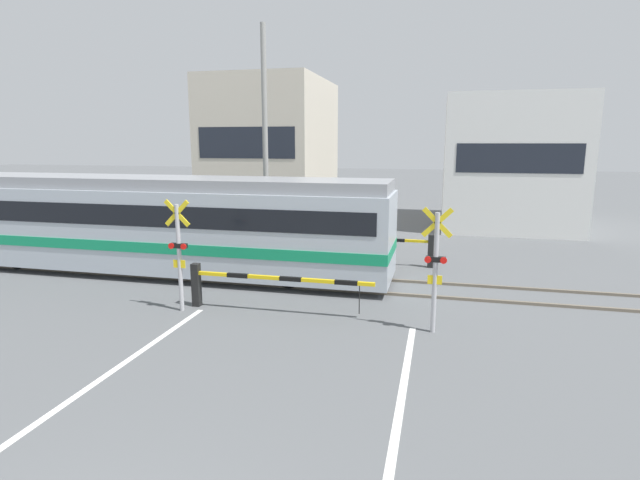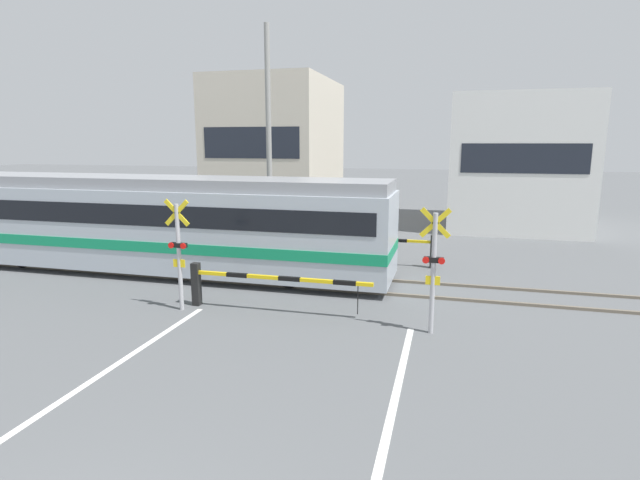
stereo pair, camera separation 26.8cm
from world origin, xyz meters
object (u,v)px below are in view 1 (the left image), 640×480
(crossing_signal_left, at_px, (179,251))
(crossing_signal_right, at_px, (435,265))
(crossing_barrier_near, at_px, (244,282))
(crossing_barrier_far, at_px, (392,244))
(commuter_train, at_px, (153,222))

(crossing_signal_left, distance_m, crossing_signal_right, 6.30)
(crossing_barrier_near, bearing_deg, crossing_signal_right, -5.28)
(crossing_barrier_far, relative_size, crossing_signal_right, 1.68)
(crossing_barrier_near, relative_size, crossing_barrier_far, 1.00)
(crossing_signal_right, bearing_deg, crossing_signal_left, 180.00)
(crossing_barrier_far, bearing_deg, commuter_train, -159.38)
(crossing_barrier_far, distance_m, crossing_signal_left, 7.80)
(commuter_train, bearing_deg, crossing_barrier_near, -33.50)
(commuter_train, distance_m, crossing_barrier_near, 5.28)
(commuter_train, distance_m, crossing_signal_right, 9.66)
(crossing_signal_left, bearing_deg, commuter_train, 130.05)
(crossing_barrier_far, distance_m, crossing_signal_right, 6.38)
(crossing_signal_left, bearing_deg, crossing_barrier_near, 15.79)
(commuter_train, xyz_separation_m, crossing_signal_right, (9.08, -3.30, -0.12))
(crossing_signal_left, xyz_separation_m, crossing_signal_right, (6.30, 0.00, 0.00))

